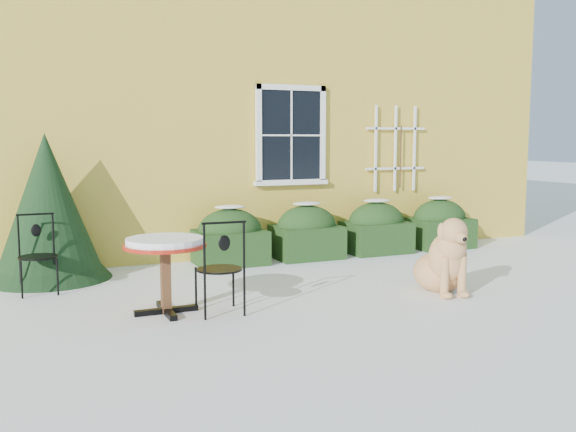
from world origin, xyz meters
name	(u,v)px	position (x,y,z in m)	size (l,w,h in m)	color
ground	(321,300)	(0.00, 0.00, 0.00)	(80.00, 80.00, 0.00)	white
house	(177,78)	(0.00, 7.00, 3.22)	(12.40, 8.40, 6.40)	yellow
hedge_row	(342,231)	(1.65, 2.55, 0.40)	(4.95, 0.80, 0.91)	black
evergreen_shrub	(48,221)	(-2.91, 2.50, 0.80)	(1.65, 1.65, 2.00)	black
bistro_table	(165,251)	(-1.84, 0.14, 0.70)	(0.91, 0.91, 0.84)	black
patio_chair_near	(220,267)	(-1.29, -0.13, 0.52)	(0.50, 0.50, 1.05)	black
patio_chair_far	(38,254)	(-3.08, 1.73, 0.49)	(0.47, 0.47, 0.98)	black
dog	(445,261)	(1.56, -0.30, 0.40)	(0.74, 1.07, 0.99)	tan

